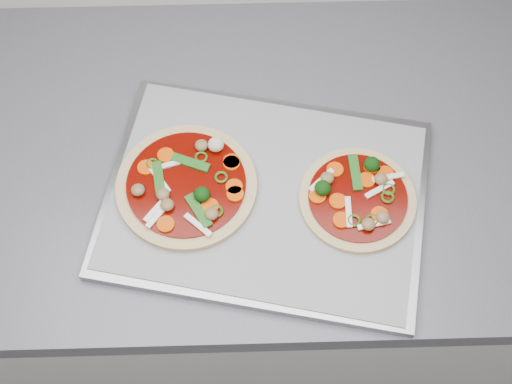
{
  "coord_description": "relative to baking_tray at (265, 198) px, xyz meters",
  "views": [
    {
      "loc": [
        0.49,
        0.73,
        1.84
      ],
      "look_at": [
        0.51,
        1.21,
        0.93
      ],
      "focal_mm": 50.0,
      "sensor_mm": 36.0,
      "label": 1
    }
  ],
  "objects": [
    {
      "name": "baking_tray",
      "position": [
        0.0,
        0.0,
        0.0
      ],
      "size": [
        0.52,
        0.43,
        0.02
      ],
      "primitive_type": "cube",
      "rotation": [
        0.0,
        0.0,
        -0.21
      ],
      "color": "gray",
      "rests_on": "countertop"
    },
    {
      "name": "base_cabinet",
      "position": [
        -0.52,
        0.08,
        -0.48
      ],
      "size": [
        3.6,
        0.6,
        0.86
      ],
      "primitive_type": "cube",
      "color": "silver",
      "rests_on": "ground"
    },
    {
      "name": "pizza_right",
      "position": [
        0.13,
        -0.01,
        0.02
      ],
      "size": [
        0.24,
        0.24,
        0.03
      ],
      "rotation": [
        0.0,
        0.0,
        -0.64
      ],
      "color": "#E3BB7D",
      "rests_on": "parchment"
    },
    {
      "name": "pizza_left",
      "position": [
        -0.11,
        0.01,
        0.02
      ],
      "size": [
        0.28,
        0.28,
        0.03
      ],
      "rotation": [
        0.0,
        0.0,
        -0.53
      ],
      "color": "#E3BB7D",
      "rests_on": "parchment"
    },
    {
      "name": "parchment",
      "position": [
        0.0,
        0.0,
        0.01
      ],
      "size": [
        0.5,
        0.41,
        0.0
      ],
      "primitive_type": "cube",
      "rotation": [
        0.0,
        0.0,
        -0.22
      ],
      "color": "#939398",
      "rests_on": "baking_tray"
    }
  ]
}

